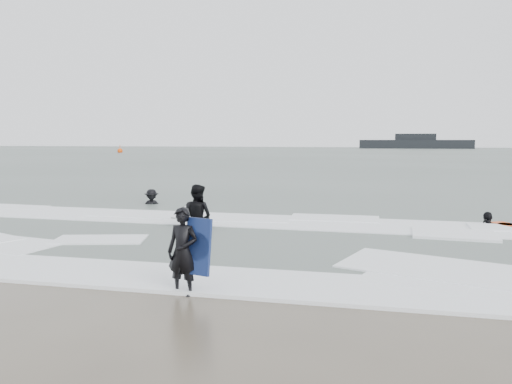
% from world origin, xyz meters
% --- Properties ---
extents(ground, '(320.00, 320.00, 0.00)m').
position_xyz_m(ground, '(0.00, 0.00, 0.00)').
color(ground, brown).
rests_on(ground, ground).
extents(sea, '(320.00, 320.00, 0.00)m').
position_xyz_m(sea, '(0.00, 80.00, 0.06)').
color(sea, '#47544C').
rests_on(sea, ground).
extents(surfer_centre, '(0.60, 0.43, 1.53)m').
position_xyz_m(surfer_centre, '(0.31, -1.42, 0.00)').
color(surfer_centre, black).
rests_on(surfer_centre, ground).
extents(surfer_wading, '(1.09, 0.95, 1.92)m').
position_xyz_m(surfer_wading, '(-1.53, 4.16, 0.00)').
color(surfer_wading, black).
rests_on(surfer_wading, ground).
extents(surfer_breaker, '(1.12, 0.94, 1.51)m').
position_xyz_m(surfer_breaker, '(-5.34, 9.09, 0.00)').
color(surfer_breaker, black).
rests_on(surfer_breaker, ground).
extents(surfer_right_near, '(0.76, 1.03, 1.62)m').
position_xyz_m(surfer_right_near, '(6.74, 6.96, 0.00)').
color(surfer_right_near, black).
rests_on(surfer_right_near, ground).
extents(surf_foam, '(30.03, 9.06, 0.09)m').
position_xyz_m(surf_foam, '(0.00, 3.70, 0.04)').
color(surf_foam, white).
rests_on(surf_foam, ground).
extents(bodyboards, '(10.01, 8.92, 1.25)m').
position_xyz_m(bodyboards, '(1.98, 3.33, 0.50)').
color(bodyboards, '#111F4F').
rests_on(bodyboards, ground).
extents(buoy, '(1.00, 1.00, 1.65)m').
position_xyz_m(buoy, '(-45.93, 79.35, 0.42)').
color(buoy, '#E9470A').
rests_on(buoy, ground).
extents(vessel_horizon, '(31.13, 5.56, 4.22)m').
position_xyz_m(vessel_horizon, '(13.20, 141.33, 1.57)').
color(vessel_horizon, black).
rests_on(vessel_horizon, ground).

